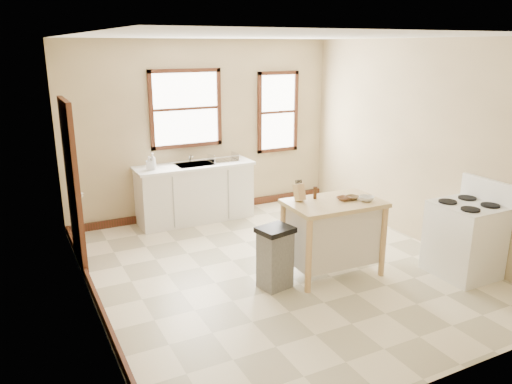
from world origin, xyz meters
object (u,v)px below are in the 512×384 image
Objects in this scene: soap_bottle_b at (149,163)px; gas_stove at (466,229)px; soap_bottle_a at (153,161)px; bowl_b at (352,198)px; kitchen_island at (333,238)px; trash_bin at (275,258)px; dish_rack at (223,158)px; pepper_grinder at (315,193)px; bowl_c at (366,199)px; knife_block at (299,193)px; bowl_a at (344,199)px.

soap_bottle_b is 0.18× the size of gas_stove.
soap_bottle_b is (-0.06, -0.01, -0.02)m from soap_bottle_a.
soap_bottle_a is 3.09m from bowl_b.
kitchen_island reaches higher than trash_bin.
soap_bottle_b is at bearing -175.91° from soap_bottle_a.
pepper_grinder is at bearing -63.68° from dish_rack.
trash_bin is (-1.15, 0.15, -0.59)m from bowl_c.
gas_stove is at bearing -31.55° from bowl_b.
pepper_grinder reaches higher than bowl_b.
bowl_b is at bearing 148.45° from gas_stove.
knife_block is 2.06m from gas_stove.
dish_rack reaches higher than kitchen_island.
knife_block is at bearing 14.12° from trash_bin.
knife_block is at bearing 178.24° from pepper_grinder.
pepper_grinder is (1.32, -2.35, -0.04)m from soap_bottle_a.
soap_bottle_a reaches higher than bowl_a.
soap_bottle_a is at bearing 119.28° from pepper_grinder.
trash_bin is (0.72, -2.55, -0.65)m from soap_bottle_b.
dish_rack is at bearing 99.51° from bowl_a.
soap_bottle_b is at bearing 123.48° from kitchen_island.
bowl_c is (0.22, -0.15, 0.01)m from bowl_a.
soap_bottle_a is at bearing 93.02° from trash_bin.
dish_rack is at bearing 67.70° from trash_bin.
bowl_c is (1.87, -2.70, -0.07)m from soap_bottle_b.
dish_rack is at bearing 103.52° from bowl_c.
bowl_b is 1.41m from gas_stove.
soap_bottle_a reaches higher than dish_rack.
pepper_grinder is at bearing -7.18° from knife_block.
knife_block is (1.10, -2.35, -0.02)m from soap_bottle_a.
dish_rack is at bearing 93.94° from pepper_grinder.
soap_bottle_b is 3.29m from bowl_c.
bowl_b reaches higher than trash_bin.
soap_bottle_a is 2.70m from pepper_grinder.
trash_bin is 2.34m from gas_stove.
soap_bottle_a is at bearing 121.80° from bowl_a.
pepper_grinder is (0.22, -0.01, -0.02)m from knife_block.
soap_bottle_b is at bearing 124.47° from bowl_b.
soap_bottle_a is 0.57× the size of dish_rack.
bowl_c is 1.26m from gas_stove.
soap_bottle_a is 2.73m from trash_bin.
soap_bottle_a reaches higher than knife_block.
knife_block reaches higher than pepper_grinder.
soap_bottle_a is 1.58× the size of bowl_b.
pepper_grinder is 0.61m from bowl_c.
gas_stove is (2.21, -0.73, 0.21)m from trash_bin.
dish_rack reaches higher than bowl_a.
soap_bottle_a is 1.21× the size of soap_bottle_b.
gas_stove is (1.16, -0.71, -0.36)m from bowl_b.
bowl_c reaches higher than trash_bin.
dish_rack is at bearing 101.98° from bowl_b.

